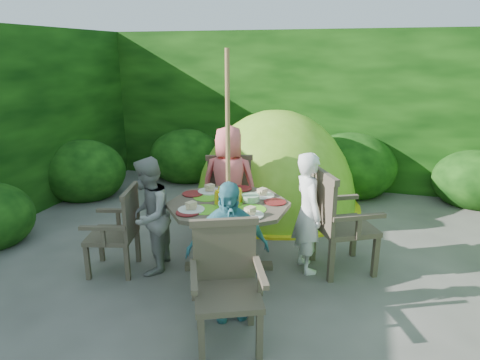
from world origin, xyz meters
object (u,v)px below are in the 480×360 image
(patio_table, at_px, (229,214))
(garden_chair_left, at_px, (119,229))
(garden_chair_right, at_px, (337,220))
(parasol_pole, at_px, (228,167))
(child_right, at_px, (308,213))
(child_front, at_px, (228,251))
(child_back, at_px, (229,184))
(dome_tent, at_px, (275,206))
(child_left, at_px, (148,216))
(garden_chair_back, at_px, (229,190))
(garden_chair_front, at_px, (226,282))

(patio_table, distance_m, garden_chair_left, 1.12)
(garden_chair_right, bearing_deg, parasol_pole, 77.97)
(child_right, height_order, child_front, child_right)
(garden_chair_left, distance_m, child_back, 1.38)
(parasol_pole, height_order, dome_tent, parasol_pole)
(patio_table, distance_m, dome_tent, 2.09)
(child_left, bearing_deg, garden_chair_back, 149.49)
(garden_chair_front, bearing_deg, dome_tent, 71.17)
(garden_chair_left, bearing_deg, garden_chair_front, 48.03)
(patio_table, xyz_separation_m, garden_chair_right, (1.04, 0.32, -0.07))
(garden_chair_back, bearing_deg, child_right, 124.93)
(child_right, bearing_deg, parasol_pole, 78.79)
(garden_chair_front, height_order, child_left, child_left)
(parasol_pole, height_order, child_left, parasol_pole)
(child_left, bearing_deg, garden_chair_front, 41.41)
(garden_chair_back, bearing_deg, patio_table, 88.99)
(garden_chair_left, bearing_deg, parasol_pole, 93.24)
(garden_chair_back, relative_size, child_left, 0.80)
(garden_chair_back, distance_m, child_left, 1.36)
(garden_chair_back, bearing_deg, dome_tent, -131.16)
(child_back, height_order, child_front, child_back)
(garden_chair_right, height_order, garden_chair_front, garden_chair_right)
(garden_chair_front, xyz_separation_m, child_front, (-0.08, 0.29, 0.11))
(garden_chair_left, height_order, garden_chair_back, garden_chair_back)
(patio_table, distance_m, garden_chair_right, 1.09)
(patio_table, bearing_deg, child_right, 17.83)
(patio_table, bearing_deg, child_back, 108.20)
(child_left, height_order, child_front, child_front)
(child_right, bearing_deg, garden_chair_front, 132.48)
(parasol_pole, relative_size, garden_chair_front, 2.43)
(dome_tent, bearing_deg, child_back, -108.35)
(child_back, bearing_deg, garden_chair_left, 46.46)
(child_left, bearing_deg, child_front, 50.68)
(garden_chair_back, xyz_separation_m, garden_chair_front, (0.67, -2.09, -0.02))
(parasol_pole, xyz_separation_m, child_right, (0.76, 0.25, -0.48))
(parasol_pole, distance_m, garden_chair_back, 1.25)
(child_left, height_order, child_back, child_back)
(garden_chair_back, xyz_separation_m, dome_tent, (0.39, 0.95, -0.51))
(patio_table, height_order, garden_chair_left, patio_table)
(child_back, bearing_deg, parasol_pole, 100.40)
(garden_chair_back, height_order, child_back, child_back)
(garden_chair_right, relative_size, garden_chair_front, 1.13)
(child_front, xyz_separation_m, dome_tent, (-0.19, 2.76, -0.60))
(garden_chair_back, height_order, garden_chair_front, garden_chair_back)
(parasol_pole, height_order, child_back, parasol_pole)
(garden_chair_left, distance_m, garden_chair_back, 1.56)
(child_back, bearing_deg, garden_chair_right, 153.57)
(child_right, height_order, child_back, child_back)
(garden_chair_back, distance_m, child_front, 1.90)
(garden_chair_front, relative_size, child_back, 0.66)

